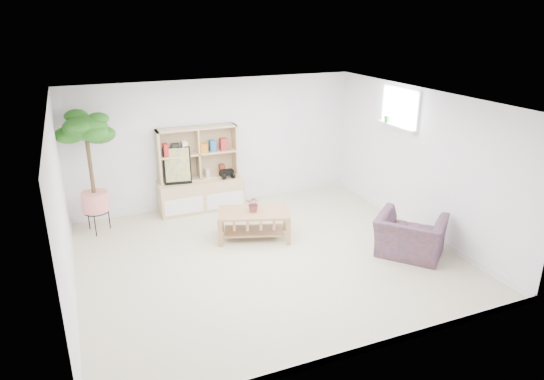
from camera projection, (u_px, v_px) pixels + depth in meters
name	position (u px, v px, depth m)	size (l,w,h in m)	color
floor	(266.00, 256.00, 7.44)	(5.50, 5.00, 0.01)	#C5BA90
ceiling	(265.00, 100.00, 6.61)	(5.50, 5.00, 0.01)	white
walls	(266.00, 183.00, 7.02)	(5.51, 5.01, 2.40)	white
baseboard	(266.00, 254.00, 7.42)	(5.50, 5.00, 0.10)	white
window	(401.00, 108.00, 8.26)	(0.10, 0.98, 0.68)	#BFE0FB
window_sill	(396.00, 126.00, 8.34)	(0.14, 1.00, 0.04)	white
storage_unit	(200.00, 170.00, 8.96)	(1.57, 0.53, 1.57)	tan
poster	(177.00, 166.00, 8.72)	(0.49, 0.11, 0.68)	yellow
toy_truck	(227.00, 173.00, 9.11)	(0.34, 0.23, 0.18)	black
coffee_table	(254.00, 225.00, 7.98)	(1.16, 0.63, 0.47)	#9F7340
table_plant	(254.00, 204.00, 7.85)	(0.25, 0.21, 0.27)	#246026
floor_tree	(91.00, 174.00, 7.94)	(0.77, 0.77, 2.08)	#155410
armchair	(410.00, 233.00, 7.37)	(0.98, 0.86, 0.73)	navy
sill_plant	(388.00, 115.00, 8.53)	(0.13, 0.11, 0.24)	#155410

